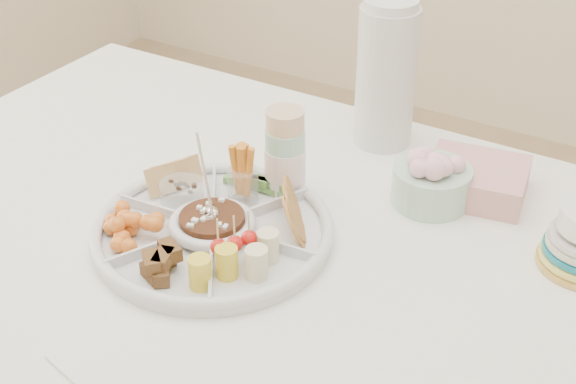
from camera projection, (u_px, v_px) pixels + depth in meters
The scene contains 12 objects.
party_tray at pixel (213, 228), 1.27m from camera, with size 0.38×0.38×0.04m, color silver.
bean_dip at pixel (212, 224), 1.27m from camera, with size 0.10×0.10×0.04m, color black.
tortillas at pixel (294, 214), 1.27m from camera, with size 0.10×0.10×0.06m, color brown, non-canonical shape.
carrot_cucumber at pixel (251, 167), 1.35m from camera, with size 0.10×0.10×0.09m, color orange, non-canonical shape.
pita_raisins at pixel (175, 180), 1.35m from camera, with size 0.10×0.10×0.06m, color tan, non-canonical shape.
cherries at pixel (129, 223), 1.26m from camera, with size 0.12×0.12×0.05m, color orange, non-canonical shape.
granola_chunks at pixel (166, 266), 1.17m from camera, with size 0.11×0.11×0.05m, color #45301E, non-canonical shape.
banana_tomato at pixel (255, 250), 1.16m from camera, with size 0.11×0.11×0.09m, color #E9CF84, non-canonical shape.
cup_stack at pixel (285, 147), 1.34m from camera, with size 0.07×0.07×0.19m, color white.
thermos at pixel (386, 72), 1.48m from camera, with size 0.11×0.11×0.29m, color silver.
flower_bowl at pixel (432, 177), 1.35m from camera, with size 0.13×0.13×0.10m, color #A1C6AD.
napkin_stack at pixel (477, 180), 1.38m from camera, with size 0.17×0.14×0.06m, color #DA9594.
Camera 1 is at (0.57, -0.85, 1.52)m, focal length 50.00 mm.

